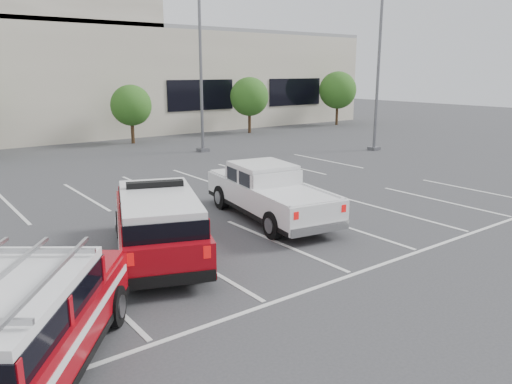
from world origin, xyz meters
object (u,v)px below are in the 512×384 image
tree_far_right (338,91)px  ladder_suv (24,334)px  white_pickup (269,197)px  tree_mid_right (132,107)px  convention_building (18,73)px  fire_chief_suv (158,228)px  tree_right (250,98)px  light_pole_mid (201,66)px  light_pole_right (379,66)px

tree_far_right → ladder_suv: 40.90m
white_pickup → ladder_suv: 10.06m
tree_far_right → tree_mid_right: bearing=-180.0°
convention_building → white_pickup: 29.92m
fire_chief_suv → white_pickup: size_ratio=0.97×
tree_far_right → fire_chief_suv: size_ratio=0.80×
fire_chief_suv → tree_right: bearing=69.7°
tree_mid_right → white_pickup: tree_mid_right is taller
tree_right → ladder_suv: 33.47m
tree_mid_right → ladder_suv: bearing=-117.0°
convention_building → fire_chief_suv: size_ratio=9.95×
light_pole_mid → ladder_suv: size_ratio=1.91×
tree_right → tree_far_right: 10.00m
white_pickup → tree_far_right: bearing=49.2°
tree_right → ladder_suv: size_ratio=0.82×
fire_chief_suv → white_pickup: fire_chief_suv is taller
tree_far_right → light_pole_right: size_ratio=0.47×
tree_mid_right → light_pole_mid: size_ratio=0.39×
tree_far_right → ladder_suv: bearing=-142.9°
light_pole_mid → light_pole_right: size_ratio=1.00×
tree_mid_right → tree_far_right: (20.00, 0.00, 0.54)m
light_pole_mid → ladder_suv: 23.97m
tree_far_right → convention_building: bearing=158.5°
light_pole_right → tree_far_right: bearing=53.0°
white_pickup → light_pole_right: bearing=37.3°
tree_mid_right → ladder_suv: tree_mid_right is taller
convention_building → fire_chief_suv: 31.15m
tree_far_right → light_pole_mid: bearing=-161.5°
light_pole_mid → light_pole_right: (9.00, -6.00, 0.00)m
tree_right → light_pole_right: light_pole_right is taller
tree_far_right → light_pole_right: 15.24m
light_pole_right → convention_building: bearing=125.9°
tree_right → tree_far_right: (10.00, 0.00, 0.27)m
tree_mid_right → ladder_suv: (-12.57, -24.63, -1.69)m
convention_building → light_pole_mid: convention_building is taller
ladder_suv → tree_mid_right: bearing=99.5°
tree_right → ladder_suv: (-22.57, -24.63, -1.96)m
light_pole_mid → tree_far_right: bearing=18.5°
convention_building → tree_right: bearing=-33.4°
tree_mid_right → tree_right: size_ratio=0.90×
tree_far_right → white_pickup: tree_far_right is taller
fire_chief_suv → light_pole_right: bearing=45.7°
tree_mid_right → fire_chief_suv: 22.57m
white_pickup → ladder_suv: bearing=-142.0°
tree_right → tree_far_right: tree_far_right is taller
ladder_suv → light_pole_right: bearing=64.8°
tree_right → tree_mid_right: bearing=-180.0°
ladder_suv → fire_chief_suv: bearing=78.3°
ladder_suv → tree_far_right: bearing=73.7°
light_pole_right → tree_mid_right: bearing=132.2°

